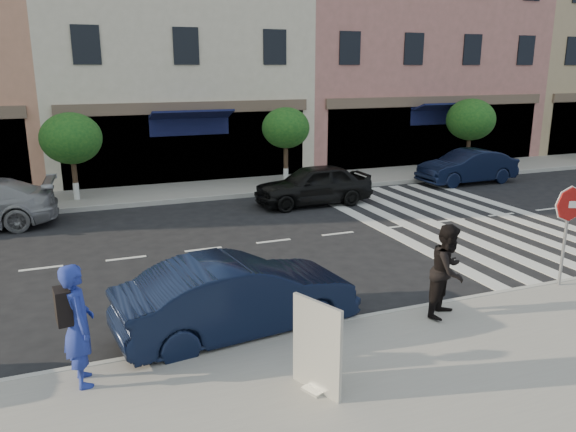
# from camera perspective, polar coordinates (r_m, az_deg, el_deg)

# --- Properties ---
(ground) EXTENTS (120.00, 120.00, 0.00)m
(ground) POSITION_cam_1_polar(r_m,az_deg,el_deg) (12.26, 4.99, -7.83)
(ground) COLOR black
(ground) RESTS_ON ground
(sidewalk_near) EXTENTS (60.00, 4.50, 0.15)m
(sidewalk_near) POSITION_cam_1_polar(r_m,az_deg,el_deg) (9.38, 15.55, -15.46)
(sidewalk_near) COLOR gray
(sidewalk_near) RESTS_ON ground
(sidewalk_far) EXTENTS (60.00, 3.00, 0.15)m
(sidewalk_far) POSITION_cam_1_polar(r_m,az_deg,el_deg) (22.20, -7.66, 2.71)
(sidewalk_far) COLOR gray
(sidewalk_far) RESTS_ON ground
(building_centre) EXTENTS (11.00, 9.00, 11.00)m
(building_centre) POSITION_cam_1_polar(r_m,az_deg,el_deg) (27.49, -12.26, 16.23)
(building_centre) COLOR beige
(building_centre) RESTS_ON ground
(building_east_mid) EXTENTS (13.00, 9.00, 13.00)m
(building_east_mid) POSITION_cam_1_polar(r_m,az_deg,el_deg) (31.82, 10.59, 17.90)
(building_east_mid) COLOR tan
(building_east_mid) RESTS_ON ground
(building_east_far) EXTENTS (12.00, 9.00, 12.00)m
(building_east_far) POSITION_cam_1_polar(r_m,az_deg,el_deg) (39.77, 26.64, 15.27)
(building_east_far) COLOR tan
(building_east_far) RESTS_ON ground
(street_tree_wb) EXTENTS (2.10, 2.10, 3.06)m
(street_tree_wb) POSITION_cam_1_polar(r_m,az_deg,el_deg) (21.04, -21.17, 7.34)
(street_tree_wb) COLOR #473323
(street_tree_wb) RESTS_ON sidewalk_far
(street_tree_c) EXTENTS (1.90, 1.90, 3.04)m
(street_tree_c) POSITION_cam_1_polar(r_m,az_deg,el_deg) (22.53, -0.23, 8.90)
(street_tree_c) COLOR #473323
(street_tree_c) RESTS_ON sidewalk_far
(street_tree_ea) EXTENTS (2.20, 2.20, 3.19)m
(street_tree_ea) POSITION_cam_1_polar(r_m,az_deg,el_deg) (27.10, 18.07, 9.28)
(street_tree_ea) COLOR #473323
(street_tree_ea) RESTS_ON sidewalk_far
(stop_sign) EXTENTS (0.72, 0.35, 2.20)m
(stop_sign) POSITION_cam_1_polar(r_m,az_deg,el_deg) (13.13, 26.64, 0.28)
(stop_sign) COLOR gray
(stop_sign) RESTS_ON sidewalk_near
(photographer) EXTENTS (0.53, 0.74, 1.88)m
(photographer) POSITION_cam_1_polar(r_m,az_deg,el_deg) (8.88, -20.51, -10.31)
(photographer) COLOR navy
(photographer) RESTS_ON sidewalk_near
(walker) EXTENTS (1.09, 1.04, 1.78)m
(walker) POSITION_cam_1_polar(r_m,az_deg,el_deg) (10.96, 15.95, -5.35)
(walker) COLOR black
(walker) RESTS_ON sidewalk_near
(poster_board) EXTENTS (0.42, 0.87, 1.40)m
(poster_board) POSITION_cam_1_polar(r_m,az_deg,el_deg) (8.28, 2.98, -13.24)
(poster_board) COLOR beige
(poster_board) RESTS_ON sidewalk_near
(car_near_mid) EXTENTS (4.53, 2.07, 1.44)m
(car_near_mid) POSITION_cam_1_polar(r_m,az_deg,el_deg) (10.28, -5.12, -8.11)
(car_near_mid) COLOR black
(car_near_mid) RESTS_ON ground
(car_far_mid) EXTENTS (4.17, 1.71, 1.42)m
(car_far_mid) POSITION_cam_1_polar(r_m,az_deg,el_deg) (19.79, 2.57, 3.20)
(car_far_mid) COLOR black
(car_far_mid) RESTS_ON ground
(car_far_right) EXTENTS (4.25, 1.56, 1.39)m
(car_far_right) POSITION_cam_1_polar(r_m,az_deg,el_deg) (24.59, 17.74, 4.80)
(car_far_right) COLOR black
(car_far_right) RESTS_ON ground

